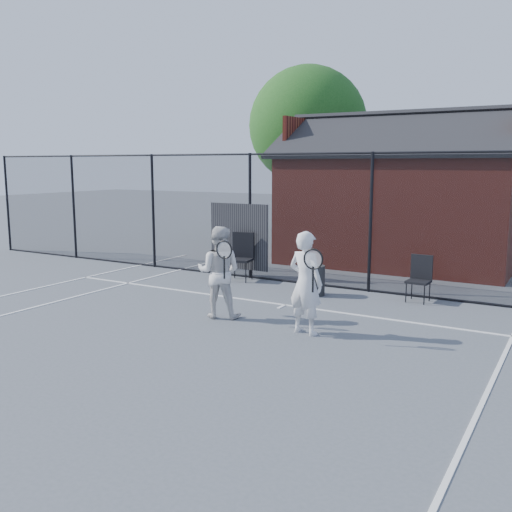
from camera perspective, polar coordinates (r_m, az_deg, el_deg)
The scene contains 10 objects.
ground at distance 8.79m, azimuth -6.19°, elevation -9.05°, with size 80.00×80.00×0.00m, color #4D5358.
court_lines at distance 7.82m, azimuth -12.06°, elevation -11.48°, with size 11.02×18.00×0.01m.
fence at distance 12.90m, azimuth 5.88°, elevation 3.38°, with size 22.04×3.00×3.00m.
clubhouse at distance 16.36m, azimuth 14.31°, elevation 4.92°, with size 6.50×4.36×4.19m.
tree_left at distance 22.36m, azimuth 5.20°, elevation 12.85°, with size 4.48×4.48×6.44m.
player_front at distance 9.23m, azimuth 4.98°, elevation -2.68°, with size 0.79×0.61×1.69m.
player_back at distance 10.23m, azimuth -3.71°, elevation -1.61°, with size 0.98×0.85×1.65m.
chair_left at distance 13.48m, azimuth -1.60°, elevation -0.17°, with size 0.53×0.55×1.11m, color black.
chair_right at distance 11.86m, azimuth 15.93°, elevation -2.27°, with size 0.44×0.46×0.91m, color black.
waste_bin at distance 12.09m, azimuth 5.88°, elevation -2.44°, with size 0.44×0.44×0.63m, color #252525.
Camera 1 is at (4.99, -6.70, 2.74)m, focal length 40.00 mm.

